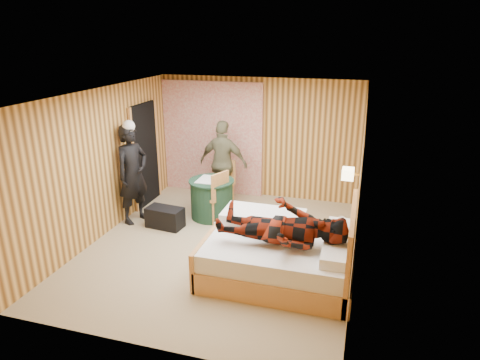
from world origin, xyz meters
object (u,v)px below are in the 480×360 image
(nightstand, at_px, (339,241))
(chair_far, at_px, (223,179))
(man_on_bed, at_px, (282,218))
(duffel_bag, at_px, (165,217))
(chair_near, at_px, (216,193))
(round_table, at_px, (212,198))
(wall_lamp, at_px, (348,174))
(bed, at_px, (282,254))
(woman_standing, at_px, (133,174))
(man_at_table, at_px, (223,163))

(nightstand, xyz_separation_m, chair_far, (-2.41, 1.55, 0.27))
(man_on_bed, bearing_deg, chair_far, 123.55)
(duffel_bag, bearing_deg, chair_near, 38.56)
(round_table, bearing_deg, man_on_bed, -47.74)
(round_table, height_order, man_on_bed, man_on_bed)
(wall_lamp, distance_m, bed, 1.61)
(duffel_bag, relative_size, man_on_bed, 0.37)
(bed, relative_size, chair_far, 2.26)
(chair_near, bearing_deg, woman_standing, -50.95)
(chair_near, bearing_deg, bed, 69.30)
(chair_near, relative_size, man_at_table, 0.56)
(wall_lamp, height_order, man_on_bed, man_on_bed)
(duffel_bag, bearing_deg, wall_lamp, 6.84)
(nightstand, bearing_deg, round_table, 160.24)
(wall_lamp, relative_size, bed, 0.12)
(woman_standing, bearing_deg, round_table, -47.36)
(wall_lamp, distance_m, man_on_bed, 1.49)
(wall_lamp, relative_size, round_table, 0.31)
(nightstand, height_order, man_on_bed, man_on_bed)
(chair_far, bearing_deg, duffel_bag, -109.31)
(chair_far, relative_size, duffel_bag, 1.42)
(duffel_bag, bearing_deg, woman_standing, 177.34)
(wall_lamp, height_order, chair_near, wall_lamp)
(chair_near, distance_m, duffel_bag, 1.02)
(wall_lamp, height_order, duffel_bag, wall_lamp)
(chair_near, bearing_deg, wall_lamp, 101.86)
(wall_lamp, relative_size, chair_far, 0.28)
(duffel_bag, height_order, man_on_bed, man_on_bed)
(round_table, xyz_separation_m, man_on_bed, (1.70, -1.87, 0.62))
(nightstand, height_order, round_table, round_table)
(wall_lamp, relative_size, duffel_bag, 0.40)
(bed, bearing_deg, wall_lamp, 51.38)
(nightstand, xyz_separation_m, chair_near, (-2.29, 0.71, 0.30))
(chair_near, bearing_deg, nightstand, 96.03)
(duffel_bag, xyz_separation_m, man_at_table, (0.66, 1.37, 0.68))
(bed, xyz_separation_m, woman_standing, (-2.97, 1.07, 0.59))
(round_table, distance_m, woman_standing, 1.52)
(nightstand, distance_m, chair_near, 2.41)
(chair_near, distance_m, man_on_bed, 2.35)
(wall_lamp, xyz_separation_m, bed, (-0.80, -1.00, -0.97))
(bed, xyz_separation_m, nightstand, (0.76, 0.77, -0.06))
(nightstand, relative_size, man_at_table, 0.31)
(bed, xyz_separation_m, round_table, (-1.67, 1.64, 0.05))
(bed, xyz_separation_m, man_at_table, (-1.67, 2.35, 0.53))
(bed, bearing_deg, chair_near, 135.93)
(duffel_bag, relative_size, woman_standing, 0.36)
(chair_near, height_order, woman_standing, woman_standing)
(bed, xyz_separation_m, chair_near, (-1.53, 1.48, 0.24))
(chair_near, height_order, man_at_table, man_at_table)
(wall_lamp, xyz_separation_m, chair_near, (-2.33, 0.47, -0.74))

